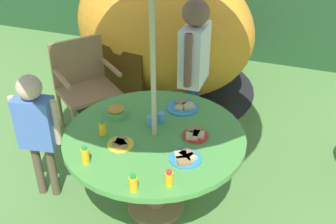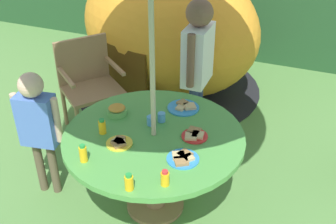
# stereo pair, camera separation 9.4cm
# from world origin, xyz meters

# --- Properties ---
(ground_plane) EXTENTS (10.00, 10.00, 0.02)m
(ground_plane) POSITION_xyz_m (0.00, 0.00, -0.01)
(ground_plane) COLOR #548442
(garden_table) EXTENTS (1.33, 1.33, 0.71)m
(garden_table) POSITION_xyz_m (0.00, 0.00, 0.58)
(garden_table) COLOR #93704C
(garden_table) RESTS_ON ground_plane
(wooden_chair) EXTENTS (0.71, 0.72, 0.92)m
(wooden_chair) POSITION_xyz_m (-1.09, 0.87, 0.53)
(wooden_chair) COLOR #93704C
(wooden_chair) RESTS_ON ground_plane
(dome_tent) EXTENTS (2.76, 2.76, 1.54)m
(dome_tent) POSITION_xyz_m (-0.66, 1.92, 0.76)
(dome_tent) COLOR orange
(dome_tent) RESTS_ON ground_plane
(child_in_white_shirt) EXTENTS (0.24, 0.48, 1.41)m
(child_in_white_shirt) POSITION_xyz_m (-0.01, 1.03, 0.90)
(child_in_white_shirt) COLOR navy
(child_in_white_shirt) RESTS_ON ground_plane
(child_in_blue_shirt) EXTENTS (0.38, 0.20, 1.11)m
(child_in_blue_shirt) POSITION_xyz_m (-0.90, -0.15, 0.71)
(child_in_blue_shirt) COLOR brown
(child_in_blue_shirt) RESTS_ON ground_plane
(snack_bowl) EXTENTS (0.15, 0.15, 0.08)m
(snack_bowl) POSITION_xyz_m (-0.38, 0.15, 0.74)
(snack_bowl) COLOR #66B259
(snack_bowl) RESTS_ON garden_table
(plate_front_edge) EXTENTS (0.19, 0.19, 0.03)m
(plate_front_edge) POSITION_xyz_m (-0.18, -0.20, 0.72)
(plate_front_edge) COLOR yellow
(plate_front_edge) RESTS_ON garden_table
(plate_center_back) EXTENTS (0.22, 0.22, 0.03)m
(plate_center_back) POSITION_xyz_m (0.30, -0.20, 0.72)
(plate_center_back) COLOR #338CD8
(plate_center_back) RESTS_ON garden_table
(plate_near_left) EXTENTS (0.25, 0.25, 0.03)m
(plate_near_left) POSITION_xyz_m (0.08, 0.42, 0.72)
(plate_near_left) COLOR #338CD8
(plate_near_left) RESTS_ON garden_table
(plate_back_edge) EXTENTS (0.19, 0.19, 0.03)m
(plate_back_edge) POSITION_xyz_m (0.28, 0.08, 0.72)
(plate_back_edge) COLOR red
(plate_back_edge) RESTS_ON garden_table
(juice_bottle_near_right) EXTENTS (0.05, 0.05, 0.12)m
(juice_bottle_near_right) POSITION_xyz_m (-0.35, -0.12, 0.76)
(juice_bottle_near_right) COLOR yellow
(juice_bottle_near_right) RESTS_ON garden_table
(juice_bottle_far_left) EXTENTS (0.05, 0.05, 0.11)m
(juice_bottle_far_left) POSITION_xyz_m (0.28, -0.47, 0.76)
(juice_bottle_far_left) COLOR yellow
(juice_bottle_far_left) RESTS_ON garden_table
(juice_bottle_far_right) EXTENTS (0.06, 0.06, 0.11)m
(juice_bottle_far_right) POSITION_xyz_m (0.09, -0.58, 0.76)
(juice_bottle_far_right) COLOR yellow
(juice_bottle_far_right) RESTS_ON garden_table
(juice_bottle_center_front) EXTENTS (0.05, 0.05, 0.13)m
(juice_bottle_center_front) POSITION_xyz_m (-0.31, -0.45, 0.77)
(juice_bottle_center_front) COLOR yellow
(juice_bottle_center_front) RESTS_ON garden_table
(cup_near) EXTENTS (0.06, 0.06, 0.07)m
(cup_near) POSITION_xyz_m (-0.07, 0.11, 0.74)
(cup_near) COLOR #4C99D8
(cup_near) RESTS_ON garden_table
(cup_far) EXTENTS (0.06, 0.06, 0.07)m
(cup_far) POSITION_xyz_m (-0.01, 0.18, 0.75)
(cup_far) COLOR #4C99D8
(cup_far) RESTS_ON garden_table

